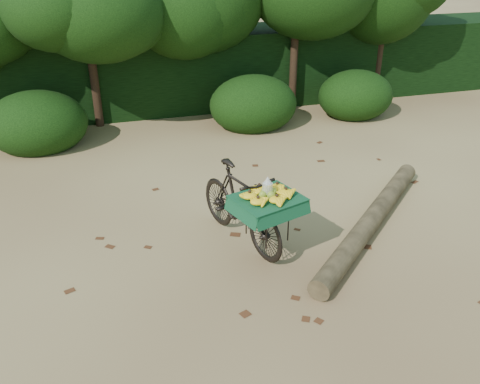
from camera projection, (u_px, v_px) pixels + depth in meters
name	position (u px, v px, depth m)	size (l,w,h in m)	color
ground	(245.00, 231.00, 7.36)	(80.00, 80.00, 0.00)	tan
vendor_bicycle	(242.00, 205.00, 6.86)	(1.20, 1.98, 1.13)	black
fallen_log	(372.00, 220.00, 7.39)	(0.28, 0.28, 3.90)	brown
hedge_backdrop	(170.00, 70.00, 12.34)	(26.00, 1.80, 1.80)	black
tree_row	(143.00, 30.00, 11.00)	(14.50, 2.00, 4.00)	black
bush_clumps	(209.00, 111.00, 10.96)	(8.80, 1.70, 0.90)	black
leaf_litter	(233.00, 210.00, 7.91)	(7.00, 7.30, 0.01)	#482613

